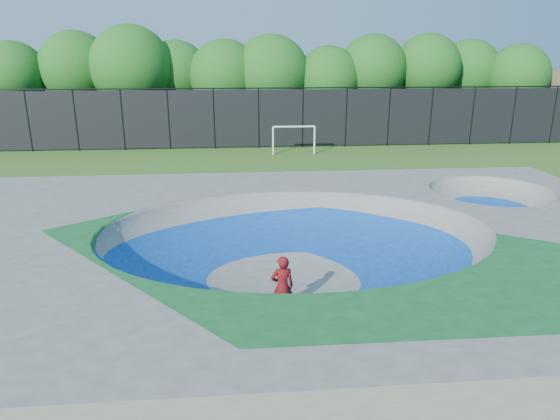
{
  "coord_description": "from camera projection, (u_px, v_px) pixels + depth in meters",
  "views": [
    {
      "loc": [
        -1.61,
        -12.99,
        6.1
      ],
      "look_at": [
        -0.18,
        3.0,
        1.1
      ],
      "focal_mm": 32.0,
      "sensor_mm": 36.0,
      "label": 1
    }
  ],
  "objects": [
    {
      "name": "skater",
      "position": [
        282.0,
        287.0,
        11.96
      ],
      "size": [
        0.61,
        0.44,
        1.57
      ],
      "primitive_type": "imported",
      "rotation": [
        0.0,
        0.0,
        3.27
      ],
      "color": "red",
      "rests_on": "ground"
    },
    {
      "name": "soccer_goal",
      "position": [
        294.0,
        135.0,
        31.67
      ],
      "size": [
        2.78,
        0.12,
        1.83
      ],
      "color": "white",
      "rests_on": "ground"
    },
    {
      "name": "fence",
      "position": [
        259.0,
        117.0,
        33.65
      ],
      "size": [
        48.09,
        0.09,
        4.04
      ],
      "color": "black",
      "rests_on": "ground"
    },
    {
      "name": "treeline",
      "position": [
        225.0,
        71.0,
        36.83
      ],
      "size": [
        51.85,
        7.55,
        8.5
      ],
      "color": "#483724",
      "rests_on": "ground"
    },
    {
      "name": "skateboard",
      "position": [
        282.0,
        315.0,
        12.19
      ],
      "size": [
        0.8,
        0.33,
        0.05
      ],
      "primitive_type": "cube",
      "rotation": [
        0.0,
        0.0,
        0.15
      ],
      "color": "black",
      "rests_on": "ground"
    },
    {
      "name": "ground",
      "position": [
        295.0,
        277.0,
        14.31
      ],
      "size": [
        120.0,
        120.0,
        0.0
      ],
      "primitive_type": "plane",
      "color": "#36621B",
      "rests_on": "ground"
    },
    {
      "name": "skate_deck",
      "position": [
        296.0,
        253.0,
        14.08
      ],
      "size": [
        22.0,
        14.0,
        1.5
      ],
      "primitive_type": "cube",
      "color": "gray",
      "rests_on": "ground"
    }
  ]
}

